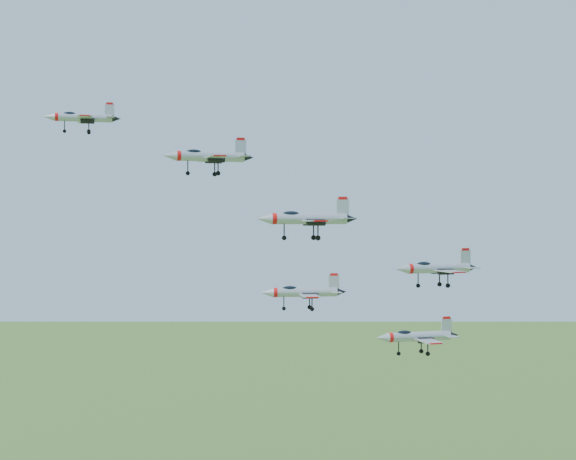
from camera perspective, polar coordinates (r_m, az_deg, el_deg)
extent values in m
cylinder|color=#A3A9B0|center=(121.65, -14.33, 7.74)|extent=(8.19, 1.86, 1.17)
cone|color=#A3A9B0|center=(121.79, -16.64, 7.73)|extent=(1.72, 1.31, 1.17)
cone|color=black|center=(121.71, -12.10, 7.74)|extent=(1.34, 1.10, 1.00)
ellipsoid|color=black|center=(121.74, -15.27, 7.94)|extent=(2.05, 1.01, 0.74)
cube|color=#A3A9B0|center=(119.12, -14.25, 7.79)|extent=(2.40, 4.13, 0.13)
cube|color=#A3A9B0|center=(124.13, -14.23, 7.49)|extent=(2.40, 4.13, 0.13)
cube|color=#A3A9B0|center=(121.84, -12.57, 8.31)|extent=(1.36, 0.22, 1.89)
cube|color=red|center=(121.98, -12.57, 8.78)|extent=(1.00, 0.21, 0.32)
cylinder|color=#A3A9B0|center=(110.32, -5.54, 5.22)|extent=(9.42, 2.63, 1.35)
cone|color=#A3A9B0|center=(109.35, -8.43, 5.26)|extent=(2.03, 1.59, 1.35)
cone|color=black|center=(111.51, -2.82, 5.17)|extent=(1.59, 1.33, 1.14)
ellipsoid|color=black|center=(109.93, -6.71, 5.50)|extent=(2.39, 1.28, 0.85)
cube|color=#A3A9B0|center=(107.51, -5.13, 5.20)|extent=(2.99, 4.84, 0.14)
cube|color=#A3A9B0|center=(113.17, -5.73, 4.97)|extent=(2.99, 4.84, 0.14)
cube|color=#A3A9B0|center=(111.36, -3.39, 5.90)|extent=(1.56, 0.34, 2.17)
cube|color=red|center=(111.47, -3.39, 6.48)|extent=(1.15, 0.30, 0.36)
cylinder|color=#A3A9B0|center=(84.49, 1.51, 0.81)|extent=(8.11, 1.51, 1.16)
cone|color=#A3A9B0|center=(83.53, -1.72, 0.81)|extent=(1.66, 1.23, 1.16)
cone|color=black|center=(85.66, 4.55, 0.80)|extent=(1.30, 1.04, 0.99)
ellipsoid|color=black|center=(84.07, 0.20, 1.11)|extent=(2.01, 0.92, 0.74)
cube|color=#A3A9B0|center=(82.09, 2.03, 0.66)|extent=(2.23, 4.03, 0.13)
cube|color=#A3A9B0|center=(86.97, 1.26, 0.66)|extent=(2.23, 4.03, 0.13)
cube|color=#A3A9B0|center=(85.40, 3.92, 1.62)|extent=(1.35, 0.17, 1.88)
cube|color=red|center=(85.42, 3.92, 2.28)|extent=(0.99, 0.17, 0.31)
cylinder|color=#A3A9B0|center=(113.25, 1.23, -4.44)|extent=(9.10, 1.59, 1.31)
cone|color=#A3A9B0|center=(112.58, -1.52, -4.47)|extent=(1.85, 1.37, 1.31)
cone|color=black|center=(114.14, 3.84, -4.40)|extent=(1.44, 1.16, 1.11)
ellipsoid|color=black|center=(112.90, 0.11, -4.21)|extent=(2.24, 1.01, 0.83)
cube|color=#A3A9B0|center=(110.52, 1.55, -4.70)|extent=(2.45, 4.50, 0.14)
cube|color=#A3A9B0|center=(116.08, 1.12, -4.44)|extent=(2.45, 4.50, 0.14)
cube|color=#A3A9B0|center=(113.82, 3.29, -3.73)|extent=(1.51, 0.17, 2.12)
cube|color=red|center=(113.74, 3.29, -3.17)|extent=(1.11, 0.18, 0.35)
cylinder|color=#A3A9B0|center=(99.12, 10.64, -2.68)|extent=(8.33, 2.57, 1.19)
cone|color=#A3A9B0|center=(96.79, 8.09, -2.76)|extent=(1.83, 1.45, 1.19)
cone|color=black|center=(101.54, 12.99, -2.61)|extent=(1.44, 1.21, 1.01)
ellipsoid|color=black|center=(98.12, 9.62, -2.45)|extent=(2.13, 1.19, 0.76)
cube|color=#A3A9B0|center=(97.00, 11.48, -2.89)|extent=(2.76, 4.33, 0.13)
cube|color=#A3A9B0|center=(101.46, 10.02, -2.73)|extent=(2.76, 4.33, 0.13)
cube|color=#A3A9B0|center=(100.95, 12.50, -1.92)|extent=(1.37, 0.34, 1.92)
cube|color=red|center=(100.91, 12.50, -1.35)|extent=(1.01, 0.30, 0.32)
cylinder|color=#A3A9B0|center=(109.20, 9.31, -7.47)|extent=(8.82, 2.04, 1.26)
cone|color=#A3A9B0|center=(107.24, 6.71, -7.62)|extent=(1.85, 1.41, 1.26)
cone|color=black|center=(111.29, 11.71, -7.33)|extent=(1.45, 1.19, 1.07)
ellipsoid|color=black|center=(108.31, 8.26, -7.29)|extent=(2.21, 1.10, 0.80)
cube|color=#A3A9B0|center=(106.85, 9.99, -7.79)|extent=(2.61, 4.46, 0.14)
cube|color=#A3A9B0|center=(111.79, 8.84, -7.41)|extent=(2.61, 4.46, 0.14)
cube|color=#A3A9B0|center=(110.66, 11.21, -6.69)|extent=(1.46, 0.25, 2.04)
cube|color=red|center=(110.53, 11.21, -6.14)|extent=(1.08, 0.23, 0.34)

